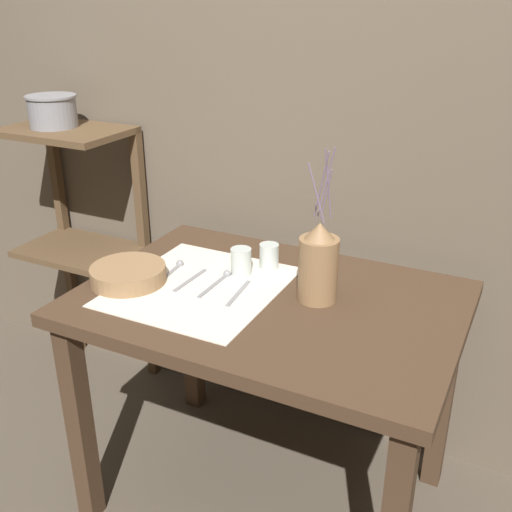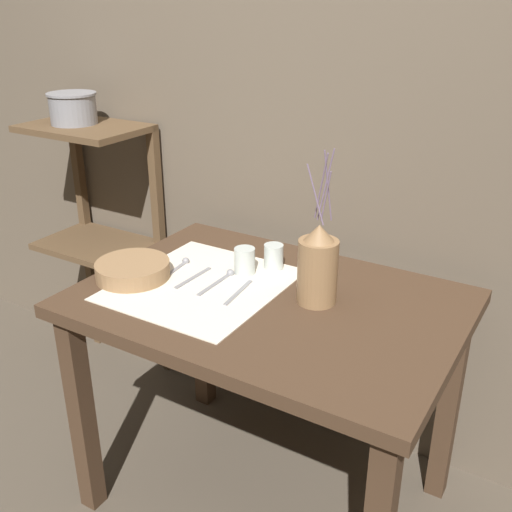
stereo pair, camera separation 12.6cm
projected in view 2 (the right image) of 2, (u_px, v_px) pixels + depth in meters
The scene contains 14 objects.
ground_plane at pixel (267, 495), 2.02m from camera, with size 12.00×12.00×0.00m, color brown.
stone_wall_back at pixel (346, 113), 1.92m from camera, with size 7.00×0.06×2.40m.
wooden_table at pixel (268, 331), 1.76m from camera, with size 1.08×0.76×0.75m.
wooden_shelf_unit at pixel (101, 207), 2.42m from camera, with size 0.46×0.31×1.10m.
linen_cloth at pixel (202, 284), 1.79m from camera, with size 0.46×0.50×0.00m.
pitcher_with_flowers at pixel (318, 266), 1.65m from camera, with size 0.11×0.11×0.44m.
wooden_bowl at pixel (133, 270), 1.82m from camera, with size 0.23×0.23×0.05m.
glass_tumbler_near at pixel (245, 261), 1.84m from camera, with size 0.06×0.06×0.08m.
glass_tumbler_far at pixel (274, 256), 1.87m from camera, with size 0.06×0.06×0.08m.
spoon_inner at pixel (181, 265), 1.90m from camera, with size 0.04×0.18×0.02m.
fork_outer at pixel (193, 278), 1.82m from camera, with size 0.02×0.17×0.00m.
spoon_outer at pixel (225, 277), 1.82m from camera, with size 0.02×0.18×0.02m.
fork_inner at pixel (238, 292), 1.73m from camera, with size 0.03×0.17×0.00m.
metal_pot_large at pixel (73, 107), 2.25m from camera, with size 0.18×0.18×0.12m.
Camera 2 is at (0.75, -1.32, 1.56)m, focal length 42.00 mm.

